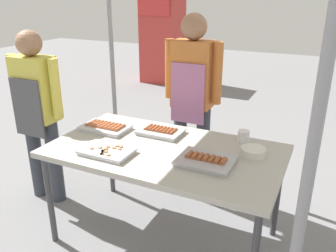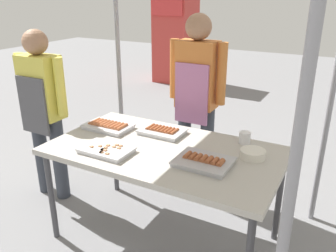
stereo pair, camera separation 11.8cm
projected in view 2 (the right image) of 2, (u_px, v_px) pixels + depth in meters
The scene contains 11 objects.
ground_plane at pixel (165, 237), 2.71m from camera, with size 18.00×18.00×0.00m, color slate.
stall_table at pixel (165, 155), 2.46m from camera, with size 1.60×0.90×0.75m.
tray_grilled_sausages at pixel (204, 162), 2.21m from camera, with size 0.35×0.28×0.05m.
tray_meat_skewers at pixel (106, 150), 2.37m from camera, with size 0.35×0.23×0.04m.
tray_pork_links at pixel (162, 131), 2.68m from camera, with size 0.33×0.23×0.05m.
tray_spring_rolls at pixel (108, 126), 2.78m from camera, with size 0.37×0.24×0.05m.
condiment_bowl at pixel (253, 154), 2.29m from camera, with size 0.17×0.17×0.05m, color silver.
drink_cup_near_edge at pixel (245, 138), 2.51m from camera, with size 0.08×0.08×0.08m, color white.
vendor_woman at pixel (196, 92), 3.05m from camera, with size 0.52×0.23×1.61m.
customer_nearby at pixel (43, 104), 2.98m from camera, with size 0.52×0.22×1.49m.
neighbor_stall_left at pixel (176, 34), 7.04m from camera, with size 0.72×0.72×1.88m.
Camera 2 is at (1.08, -1.93, 1.78)m, focal length 37.60 mm.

